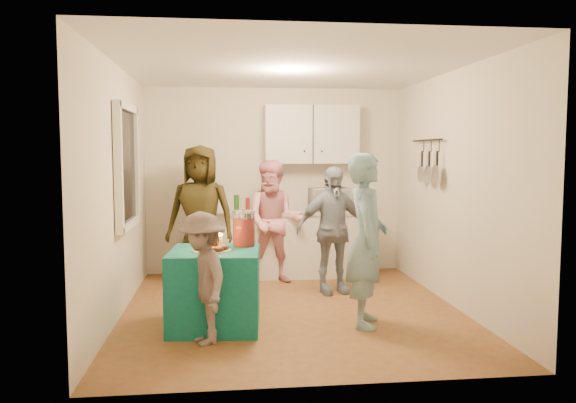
{
  "coord_description": "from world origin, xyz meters",
  "views": [
    {
      "loc": [
        -0.72,
        -5.91,
        1.7
      ],
      "look_at": [
        0.0,
        0.35,
        1.15
      ],
      "focal_mm": 35.0,
      "sensor_mm": 36.0,
      "label": 1
    }
  ],
  "objects": [
    {
      "name": "child_near_left",
      "position": [
        -0.91,
        -0.96,
        0.59
      ],
      "size": [
        0.69,
        0.87,
        1.18
      ],
      "primitive_type": "imported",
      "rotation": [
        0.0,
        0.0,
        -1.2
      ],
      "color": "#62524E",
      "rests_on": "floor"
    },
    {
      "name": "pot_rack",
      "position": [
        1.72,
        0.7,
        1.6
      ],
      "size": [
        0.12,
        1.0,
        0.6
      ],
      "primitive_type": "cube",
      "color": "black",
      "rests_on": "right_wall"
    },
    {
      "name": "window_night",
      "position": [
        -1.77,
        0.3,
        1.55
      ],
      "size": [
        0.04,
        1.0,
        1.2
      ],
      "primitive_type": "cube",
      "color": "black",
      "rests_on": "left_wall"
    },
    {
      "name": "woman_back_left",
      "position": [
        -1.02,
        1.36,
        0.9
      ],
      "size": [
        0.99,
        0.76,
        1.8
      ],
      "primitive_type": "imported",
      "rotation": [
        0.0,
        0.0,
        -0.23
      ],
      "color": "#524517",
      "rests_on": "floor"
    },
    {
      "name": "floor",
      "position": [
        0.0,
        0.0,
        0.0
      ],
      "size": [
        4.0,
        4.0,
        0.0
      ],
      "primitive_type": "plane",
      "color": "brown",
      "rests_on": "ground"
    },
    {
      "name": "party_table",
      "position": [
        -0.81,
        -0.5,
        0.38
      ],
      "size": [
        0.92,
        0.92,
        0.76
      ],
      "primitive_type": "cube",
      "rotation": [
        0.0,
        0.0,
        -0.08
      ],
      "color": "#0F6960",
      "rests_on": "floor"
    },
    {
      "name": "woman_back_right",
      "position": [
        0.57,
        0.7,
        0.77
      ],
      "size": [
        0.96,
        0.54,
        1.54
      ],
      "primitive_type": "imported",
      "rotation": [
        0.0,
        0.0,
        0.2
      ],
      "color": "#111E39",
      "rests_on": "floor"
    },
    {
      "name": "back_wall",
      "position": [
        0.0,
        2.0,
        1.3
      ],
      "size": [
        3.6,
        3.6,
        0.0
      ],
      "primitive_type": "plane",
      "color": "silver",
      "rests_on": "floor"
    },
    {
      "name": "upper_cabinet",
      "position": [
        0.5,
        1.85,
        1.95
      ],
      "size": [
        1.3,
        0.3,
        0.8
      ],
      "primitive_type": "cube",
      "color": "white",
      "rests_on": "back_wall"
    },
    {
      "name": "counter",
      "position": [
        0.2,
        1.7,
        0.43
      ],
      "size": [
        2.2,
        0.58,
        0.86
      ],
      "primitive_type": "cube",
      "color": "white",
      "rests_on": "floor"
    },
    {
      "name": "ceiling",
      "position": [
        0.0,
        0.0,
        2.6
      ],
      "size": [
        4.0,
        4.0,
        0.0
      ],
      "primitive_type": "plane",
      "color": "white",
      "rests_on": "floor"
    },
    {
      "name": "man_birthday",
      "position": [
        0.67,
        -0.61,
        0.85
      ],
      "size": [
        0.54,
        0.7,
        1.7
      ],
      "primitive_type": "imported",
      "rotation": [
        0.0,
        0.0,
        1.33
      ],
      "color": "#7CA4B4",
      "rests_on": "floor"
    },
    {
      "name": "woman_back_center",
      "position": [
        -0.07,
        1.31,
        0.8
      ],
      "size": [
        0.87,
        0.73,
        1.61
      ],
      "primitive_type": "imported",
      "rotation": [
        0.0,
        0.0,
        -0.17
      ],
      "color": "pink",
      "rests_on": "floor"
    },
    {
      "name": "countertop",
      "position": [
        0.2,
        1.7,
        0.89
      ],
      "size": [
        2.24,
        0.62,
        0.05
      ],
      "primitive_type": "cube",
      "color": "beige",
      "rests_on": "counter"
    },
    {
      "name": "left_wall",
      "position": [
        -1.8,
        0.0,
        1.3
      ],
      "size": [
        4.0,
        4.0,
        0.0
      ],
      "primitive_type": "plane",
      "color": "silver",
      "rests_on": "floor"
    },
    {
      "name": "right_wall",
      "position": [
        1.8,
        0.0,
        1.3
      ],
      "size": [
        4.0,
        4.0,
        0.0
      ],
      "primitive_type": "plane",
      "color": "silver",
      "rests_on": "floor"
    },
    {
      "name": "punch_jar",
      "position": [
        -0.52,
        -0.3,
        0.93
      ],
      "size": [
        0.22,
        0.22,
        0.34
      ],
      "primitive_type": "cylinder",
      "color": "red",
      "rests_on": "party_table"
    },
    {
      "name": "microwave",
      "position": [
        0.74,
        1.7,
        1.06
      ],
      "size": [
        0.58,
        0.43,
        0.3
      ],
      "primitive_type": "imported",
      "rotation": [
        0.0,
        0.0,
        0.13
      ],
      "color": "white",
      "rests_on": "countertop"
    },
    {
      "name": "donut_cake",
      "position": [
        -0.84,
        -0.56,
        0.85
      ],
      "size": [
        0.38,
        0.38,
        0.18
      ],
      "primitive_type": null,
      "color": "#381C0C",
      "rests_on": "party_table"
    }
  ]
}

